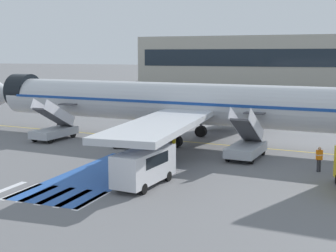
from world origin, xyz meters
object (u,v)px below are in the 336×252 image
at_px(service_van_2, 144,164).
at_px(ground_crew_1, 319,157).
at_px(fuel_tanker, 270,100).
at_px(ground_crew_2, 173,138).
at_px(boarding_stairs_forward, 54,129).
at_px(boarding_stairs_aft, 246,145).
at_px(airliner, 179,103).
at_px(ground_crew_0, 174,146).
at_px(baggage_cart, 128,145).

height_order(service_van_2, ground_crew_1, service_van_2).
height_order(fuel_tanker, ground_crew_1, fuel_tanker).
distance_m(service_van_2, ground_crew_2, 11.67).
height_order(boarding_stairs_forward, boarding_stairs_aft, boarding_stairs_aft).
relative_size(airliner, ground_crew_2, 27.86).
bearing_deg(ground_crew_0, service_van_2, -3.93).
height_order(boarding_stairs_forward, ground_crew_0, boarding_stairs_forward).
bearing_deg(airliner, baggage_cart, 151.72).
height_order(airliner, fuel_tanker, airliner).
xyz_separation_m(airliner, boarding_stairs_aft, (7.47, -4.98, -2.56)).
relative_size(boarding_stairs_aft, service_van_2, 1.01).
height_order(service_van_2, baggage_cart, service_van_2).
bearing_deg(airliner, ground_crew_1, -115.38).
distance_m(boarding_stairs_aft, fuel_tanker, 31.20).
distance_m(boarding_stairs_forward, boarding_stairs_aft, 18.83).
distance_m(baggage_cart, ground_crew_0, 5.67).
bearing_deg(ground_crew_0, airliner, -174.15).
distance_m(service_van_2, ground_crew_1, 12.42).
relative_size(ground_crew_0, ground_crew_2, 1.00).
bearing_deg(ground_crew_2, boarding_stairs_aft, 0.35).
bearing_deg(boarding_stairs_aft, airliner, 150.51).
bearing_deg(ground_crew_1, ground_crew_2, 130.66).
relative_size(service_van_2, ground_crew_2, 3.11).
relative_size(fuel_tanker, ground_crew_2, 5.46).
distance_m(boarding_stairs_aft, service_van_2, 10.87).
bearing_deg(boarding_stairs_forward, fuel_tanker, 66.56).
bearing_deg(fuel_tanker, service_van_2, -5.79).
relative_size(boarding_stairs_forward, ground_crew_2, 3.14).
relative_size(airliner, ground_crew_0, 27.76).
bearing_deg(ground_crew_2, fuel_tanker, 95.79).
xyz_separation_m(ground_crew_0, ground_crew_1, (10.90, -0.46, 0.04)).
distance_m(airliner, boarding_stairs_forward, 12.15).
distance_m(fuel_tanker, service_van_2, 41.04).
xyz_separation_m(airliner, ground_crew_2, (0.82, -3.57, -2.60)).
bearing_deg(ground_crew_0, ground_crew_1, 76.11).
bearing_deg(baggage_cart, ground_crew_1, -112.00).
bearing_deg(ground_crew_1, airliner, 118.52).
height_order(airliner, service_van_2, airliner).
height_order(ground_crew_0, ground_crew_2, ground_crew_0).
relative_size(fuel_tanker, service_van_2, 1.76).
xyz_separation_m(fuel_tanker, ground_crew_0, (-2.03, -33.00, -0.65)).
bearing_deg(baggage_cart, fuel_tanker, -25.34).
relative_size(boarding_stairs_aft, ground_crew_2, 3.14).
bearing_deg(boarding_stairs_aft, service_van_2, -108.78).
height_order(boarding_stairs_aft, ground_crew_1, boarding_stairs_aft).
xyz_separation_m(boarding_stairs_aft, ground_crew_1, (5.60, -2.44, 0.01)).
distance_m(boarding_stairs_forward, ground_crew_1, 24.68).
bearing_deg(fuel_tanker, baggage_cart, -17.56).
height_order(airliner, ground_crew_1, airliner).
bearing_deg(baggage_cart, airliner, -44.68).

